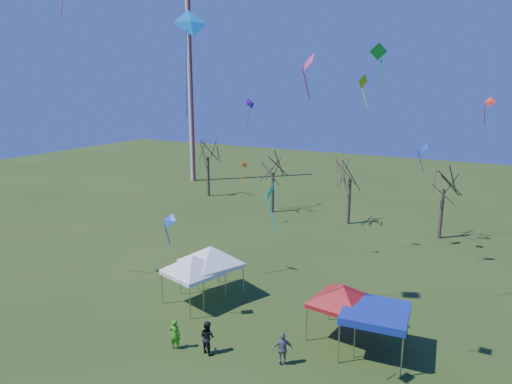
% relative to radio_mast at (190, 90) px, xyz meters
% --- Properties ---
extents(ground, '(140.00, 140.00, 0.00)m').
position_rel_radio_mast_xyz_m(ground, '(28.00, -34.00, -12.50)').
color(ground, '#2C4516').
rests_on(ground, ground).
extents(radio_mast, '(0.70, 0.70, 25.00)m').
position_rel_radio_mast_xyz_m(radio_mast, '(0.00, 0.00, 0.00)').
color(radio_mast, silver).
rests_on(radio_mast, ground).
extents(tree_0, '(3.83, 3.83, 8.44)m').
position_rel_radio_mast_xyz_m(tree_0, '(7.15, -6.62, -6.01)').
color(tree_0, '#3D2D21').
rests_on(tree_0, ground).
extents(tree_1, '(3.42, 3.42, 7.54)m').
position_rel_radio_mast_xyz_m(tree_1, '(17.23, -9.35, -6.71)').
color(tree_1, '#3D2D21').
rests_on(tree_1, ground).
extents(tree_2, '(3.71, 3.71, 8.18)m').
position_rel_radio_mast_xyz_m(tree_2, '(25.63, -9.62, -6.21)').
color(tree_2, '#3D2D21').
rests_on(tree_2, ground).
extents(tree_3, '(3.59, 3.59, 7.91)m').
position_rel_radio_mast_xyz_m(tree_3, '(34.03, -9.96, -6.42)').
color(tree_3, '#3D2D21').
rests_on(tree_3, ground).
extents(tent_white_west, '(4.04, 4.04, 3.70)m').
position_rel_radio_mast_xyz_m(tent_white_west, '(22.34, -30.46, -9.52)').
color(tent_white_west, gray).
rests_on(tent_white_west, ground).
extents(tent_white_mid, '(4.14, 4.14, 3.91)m').
position_rel_radio_mast_xyz_m(tent_white_mid, '(22.72, -29.10, -9.34)').
color(tent_white_mid, gray).
rests_on(tent_white_mid, ground).
extents(tent_red, '(4.03, 4.03, 3.58)m').
position_rel_radio_mast_xyz_m(tent_red, '(31.56, -29.92, -9.61)').
color(tent_red, gray).
rests_on(tent_red, ground).
extents(tent_blue, '(3.43, 3.43, 2.46)m').
position_rel_radio_mast_xyz_m(tent_blue, '(33.51, -30.61, -10.24)').
color(tent_blue, gray).
rests_on(tent_blue, ground).
extents(person_dark, '(0.96, 0.82, 1.72)m').
position_rel_radio_mast_xyz_m(person_dark, '(26.11, -34.49, -11.64)').
color(person_dark, black).
rests_on(person_dark, ground).
extents(person_grey, '(1.04, 0.87, 1.66)m').
position_rel_radio_mast_xyz_m(person_grey, '(29.88, -33.59, -11.67)').
color(person_grey, slate).
rests_on(person_grey, ground).
extents(person_green, '(0.67, 0.55, 1.59)m').
position_rel_radio_mast_xyz_m(person_green, '(24.43, -34.97, -11.70)').
color(person_green, green).
rests_on(person_green, ground).
extents(kite_22, '(0.90, 0.90, 2.31)m').
position_rel_radio_mast_xyz_m(kite_22, '(32.88, -14.87, -4.05)').
color(kite_22, blue).
rests_on(kite_22, ground).
extents(kite_1, '(0.85, 0.59, 1.85)m').
position_rel_radio_mast_xyz_m(kite_1, '(22.64, -32.84, -6.47)').
color(kite_1, blue).
rests_on(kite_1, ground).
extents(kite_5, '(1.61, 1.67, 4.56)m').
position_rel_radio_mast_xyz_m(kite_5, '(26.15, -35.15, 3.22)').
color(kite_5, '#1591E9').
rests_on(kite_5, ground).
extents(kite_19, '(0.79, 0.57, 1.97)m').
position_rel_radio_mast_xyz_m(kite_19, '(37.06, -17.13, -0.41)').
color(kite_19, red).
rests_on(kite_19, ground).
extents(kite_9, '(0.71, 0.43, 1.80)m').
position_rel_radio_mast_xyz_m(kite_9, '(33.37, -32.49, 1.97)').
color(kite_9, '#179A28').
rests_on(kite_9, ground).
extents(kite_11, '(0.80, 1.21, 2.58)m').
position_rel_radio_mast_xyz_m(kite_11, '(28.50, -17.24, 0.97)').
color(kite_11, '#D0DE17').
rests_on(kite_11, ground).
extents(kite_13, '(0.70, 0.97, 2.40)m').
position_rel_radio_mast_xyz_m(kite_13, '(16.95, -14.83, -6.55)').
color(kite_13, orange).
rests_on(kite_13, ground).
extents(kite_2, '(1.02, 1.38, 3.05)m').
position_rel_radio_mast_xyz_m(kite_2, '(14.60, -9.44, -1.16)').
color(kite_2, '#6618A8').
rests_on(kite_2, ground).
extents(kite_27, '(0.63, 0.98, 2.30)m').
position_rel_radio_mast_xyz_m(kite_27, '(30.53, -36.34, -3.20)').
color(kite_27, '#0DBFC7').
rests_on(kite_27, ground).
extents(kite_25, '(0.91, 0.93, 1.81)m').
position_rel_radio_mast_xyz_m(kite_25, '(31.18, -34.51, 1.57)').
color(kite_25, '#DF3184').
rests_on(kite_25, ground).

